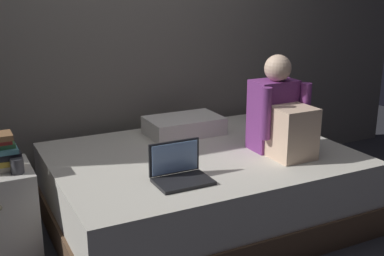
{
  "coord_description": "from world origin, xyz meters",
  "views": [
    {
      "loc": [
        -1.25,
        -2.44,
        1.59
      ],
      "look_at": [
        0.03,
        0.1,
        0.75
      ],
      "focal_mm": 45.41,
      "sensor_mm": 36.0,
      "label": 1
    }
  ],
  "objects_px": {
    "person_sitting": "(281,116)",
    "laptop": "(180,172)",
    "bed": "(201,187)",
    "pillow": "(184,125)",
    "mug": "(17,166)"
  },
  "relations": [
    {
      "from": "bed",
      "to": "mug",
      "type": "height_order",
      "value": "mug"
    },
    {
      "from": "laptop",
      "to": "mug",
      "type": "height_order",
      "value": "laptop"
    },
    {
      "from": "mug",
      "to": "pillow",
      "type": "bearing_deg",
      "value": 16.9
    },
    {
      "from": "mug",
      "to": "bed",
      "type": "bearing_deg",
      "value": -3.26
    },
    {
      "from": "bed",
      "to": "pillow",
      "type": "height_order",
      "value": "pillow"
    },
    {
      "from": "person_sitting",
      "to": "laptop",
      "type": "bearing_deg",
      "value": -169.69
    },
    {
      "from": "laptop",
      "to": "bed",
      "type": "bearing_deg",
      "value": 48.01
    },
    {
      "from": "pillow",
      "to": "person_sitting",
      "type": "bearing_deg",
      "value": -59.81
    },
    {
      "from": "pillow",
      "to": "bed",
      "type": "bearing_deg",
      "value": -101.53
    },
    {
      "from": "laptop",
      "to": "person_sitting",
      "type": "bearing_deg",
      "value": 10.31
    },
    {
      "from": "pillow",
      "to": "mug",
      "type": "height_order",
      "value": "same"
    },
    {
      "from": "bed",
      "to": "person_sitting",
      "type": "height_order",
      "value": "person_sitting"
    },
    {
      "from": "person_sitting",
      "to": "laptop",
      "type": "xyz_separation_m",
      "value": [
        -0.82,
        -0.15,
        -0.2
      ]
    },
    {
      "from": "bed",
      "to": "laptop",
      "type": "bearing_deg",
      "value": -131.99
    },
    {
      "from": "person_sitting",
      "to": "laptop",
      "type": "relative_size",
      "value": 2.05
    }
  ]
}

